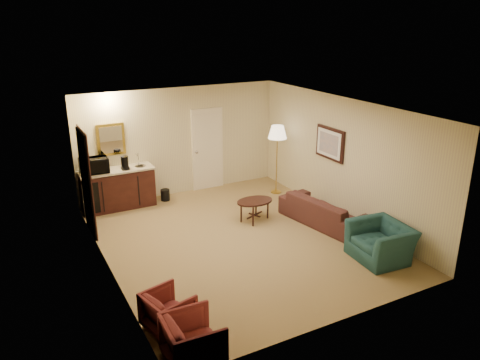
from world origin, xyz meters
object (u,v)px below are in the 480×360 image
(sofa, at_px, (324,206))
(coffee_table, at_px, (255,210))
(rose_chair_far, at_px, (193,338))
(wetbar_cabinet, at_px, (118,189))
(coffee_maker, at_px, (125,163))
(rose_chair_near, at_px, (168,309))
(microwave, at_px, (94,164))
(waste_bin, at_px, (165,195))
(floor_lamp, at_px, (277,160))
(teal_armchair, at_px, (381,236))

(sofa, xyz_separation_m, coffee_table, (-1.21, 0.83, -0.16))
(rose_chair_far, height_order, coffee_table, rose_chair_far)
(wetbar_cabinet, height_order, coffee_maker, coffee_maker)
(rose_chair_near, xyz_separation_m, rose_chair_far, (0.04, -0.80, 0.04))
(wetbar_cabinet, bearing_deg, rose_chair_near, -96.05)
(microwave, bearing_deg, rose_chair_near, -88.64)
(rose_chair_near, distance_m, rose_chair_far, 0.80)
(rose_chair_near, bearing_deg, wetbar_cabinet, -20.63)
(coffee_table, bearing_deg, rose_chair_near, -137.54)
(rose_chair_far, relative_size, microwave, 1.19)
(waste_bin, bearing_deg, floor_lamp, -16.80)
(floor_lamp, distance_m, coffee_maker, 3.60)
(teal_armchair, distance_m, coffee_maker, 5.66)
(rose_chair_far, height_order, coffee_maker, coffee_maker)
(rose_chair_far, relative_size, floor_lamp, 0.42)
(floor_lamp, bearing_deg, rose_chair_far, -131.72)
(wetbar_cabinet, xyz_separation_m, sofa, (3.60, -2.91, -0.07))
(sofa, xyz_separation_m, teal_armchair, (-0.05, -1.70, 0.05))
(waste_bin, bearing_deg, rose_chair_near, -108.80)
(sofa, relative_size, waste_bin, 7.50)
(coffee_maker, bearing_deg, rose_chair_far, -103.51)
(wetbar_cabinet, bearing_deg, rose_chair_far, -94.74)
(floor_lamp, xyz_separation_m, waste_bin, (-2.61, 0.79, -0.72))
(sofa, xyz_separation_m, rose_chair_near, (-4.10, -1.81, -0.08))
(rose_chair_far, height_order, microwave, microwave)
(waste_bin, distance_m, microwave, 1.85)
(rose_chair_near, relative_size, coffee_table, 0.78)
(floor_lamp, height_order, waste_bin, floor_lamp)
(wetbar_cabinet, height_order, microwave, microwave)
(sofa, height_order, coffee_maker, coffee_maker)
(rose_chair_near, relative_size, coffee_maker, 2.04)
(teal_armchair, xyz_separation_m, rose_chair_near, (-4.05, -0.12, -0.13))
(microwave, bearing_deg, floor_lamp, -9.70)
(coffee_table, distance_m, coffee_maker, 3.08)
(rose_chair_near, xyz_separation_m, waste_bin, (1.58, 4.65, -0.18))
(rose_chair_near, distance_m, coffee_table, 3.92)
(teal_armchair, height_order, coffee_maker, coffee_maker)
(rose_chair_near, bearing_deg, microwave, -14.87)
(wetbar_cabinet, relative_size, teal_armchair, 1.61)
(sofa, bearing_deg, rose_chair_far, 113.15)
(teal_armchair, distance_m, waste_bin, 5.17)
(rose_chair_near, height_order, microwave, microwave)
(wetbar_cabinet, distance_m, rose_chair_far, 5.54)
(rose_chair_far, bearing_deg, rose_chair_near, 5.37)
(sofa, distance_m, waste_bin, 3.80)
(sofa, height_order, floor_lamp, floor_lamp)
(teal_armchair, xyz_separation_m, floor_lamp, (0.15, 3.74, 0.41))
(teal_armchair, relative_size, waste_bin, 3.79)
(teal_armchair, bearing_deg, rose_chair_near, -83.63)
(teal_armchair, relative_size, rose_chair_near, 1.63)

